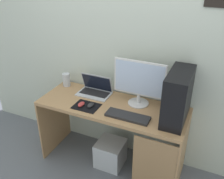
# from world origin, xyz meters

# --- Properties ---
(ground_plane) EXTENTS (8.00, 8.00, 0.00)m
(ground_plane) POSITION_xyz_m (0.00, 0.00, 0.00)
(ground_plane) COLOR slate
(wall_back) EXTENTS (4.00, 0.05, 2.60)m
(wall_back) POSITION_xyz_m (0.00, 0.32, 1.30)
(wall_back) COLOR beige
(wall_back) RESTS_ON ground_plane
(desk) EXTENTS (1.53, 0.57, 0.77)m
(desk) POSITION_xyz_m (0.02, -0.01, 0.62)
(desk) COLOR #A37A51
(desk) RESTS_ON ground_plane
(pc_tower) EXTENTS (0.20, 0.48, 0.47)m
(pc_tower) POSITION_xyz_m (0.63, 0.02, 1.01)
(pc_tower) COLOR black
(pc_tower) RESTS_ON desk
(monitor) EXTENTS (0.52, 0.21, 0.47)m
(monitor) POSITION_xyz_m (0.23, 0.13, 1.02)
(monitor) COLOR silver
(monitor) RESTS_ON desk
(laptop) EXTENTS (0.36, 0.22, 0.21)m
(laptop) POSITION_xyz_m (-0.27, 0.15, 0.82)
(laptop) COLOR #B7BCC6
(laptop) RESTS_ON desk
(speaker) EXTENTS (0.09, 0.09, 0.15)m
(speaker) POSITION_xyz_m (-0.66, 0.18, 0.85)
(speaker) COLOR #B7BCC6
(speaker) RESTS_ON desk
(keyboard) EXTENTS (0.42, 0.14, 0.02)m
(keyboard) POSITION_xyz_m (0.22, -0.14, 0.78)
(keyboard) COLOR #232326
(keyboard) RESTS_ON desk
(mousepad) EXTENTS (0.26, 0.20, 0.00)m
(mousepad) POSITION_xyz_m (-0.22, -0.13, 0.78)
(mousepad) COLOR black
(mousepad) RESTS_ON desk
(mouse_left) EXTENTS (0.06, 0.10, 0.03)m
(mouse_left) POSITION_xyz_m (-0.18, -0.12, 0.79)
(mouse_left) COLOR #232326
(mouse_left) RESTS_ON mousepad
(mouse_right) EXTENTS (0.06, 0.10, 0.03)m
(mouse_right) POSITION_xyz_m (-0.27, -0.15, 0.79)
(mouse_right) COLOR #B23333
(mouse_right) RESTS_ON mousepad
(subwoofer) EXTENTS (0.30, 0.30, 0.30)m
(subwoofer) POSITION_xyz_m (-0.01, -0.02, 0.15)
(subwoofer) COLOR #B7BCC6
(subwoofer) RESTS_ON ground_plane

